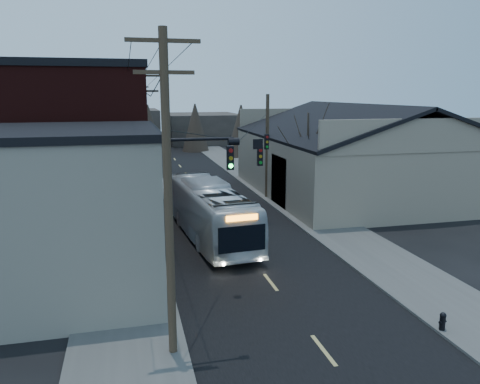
# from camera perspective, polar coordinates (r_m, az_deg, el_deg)

# --- Properties ---
(road_surface) EXTENTS (9.00, 110.00, 0.02)m
(road_surface) POSITION_cam_1_polar(r_m,az_deg,el_deg) (42.70, -5.16, 0.36)
(road_surface) COLOR black
(road_surface) RESTS_ON ground
(sidewalk_left) EXTENTS (4.00, 110.00, 0.12)m
(sidewalk_left) POSITION_cam_1_polar(r_m,az_deg,el_deg) (42.23, -13.90, -0.00)
(sidewalk_left) COLOR #474744
(sidewalk_left) RESTS_ON ground
(sidewalk_right) EXTENTS (4.00, 110.00, 0.12)m
(sidewalk_right) POSITION_cam_1_polar(r_m,az_deg,el_deg) (44.10, 3.22, 0.84)
(sidewalk_right) COLOR #474744
(sidewalk_right) RESTS_ON ground
(building_clapboard) EXTENTS (8.00, 8.00, 7.00)m
(building_clapboard) POSITION_cam_1_polar(r_m,az_deg,el_deg) (21.17, -20.95, -2.76)
(building_clapboard) COLOR gray
(building_clapboard) RESTS_ON ground
(building_brick) EXTENTS (10.00, 12.00, 10.00)m
(building_brick) POSITION_cam_1_polar(r_m,az_deg,el_deg) (31.79, -20.63, 4.74)
(building_brick) COLOR black
(building_brick) RESTS_ON ground
(building_left_far) EXTENTS (9.00, 14.00, 7.00)m
(building_left_far) POSITION_cam_1_polar(r_m,az_deg,el_deg) (47.74, -17.75, 5.32)
(building_left_far) COLOR #302A26
(building_left_far) RESTS_ON ground
(warehouse) EXTENTS (16.16, 20.60, 7.73)m
(warehouse) POSITION_cam_1_polar(r_m,az_deg,el_deg) (41.55, 13.93, 3.50)
(warehouse) COLOR gray
(warehouse) RESTS_ON ground
(building_far_left) EXTENTS (10.00, 12.00, 6.00)m
(building_far_left) POSITION_cam_1_polar(r_m,az_deg,el_deg) (76.56, -13.73, 7.50)
(building_far_left) COLOR #302A26
(building_far_left) RESTS_ON ground
(building_far_right) EXTENTS (12.00, 14.00, 5.00)m
(building_far_right) POSITION_cam_1_polar(r_m,az_deg,el_deg) (82.65, -4.62, 7.76)
(building_far_right) COLOR #302A26
(building_far_right) RESTS_ON ground
(bare_tree) EXTENTS (0.40, 0.40, 7.20)m
(bare_tree) POSITION_cam_1_polar(r_m,az_deg,el_deg) (34.21, 8.19, 3.49)
(bare_tree) COLOR black
(bare_tree) RESTS_ON ground
(utility_lines) EXTENTS (11.24, 45.28, 10.50)m
(utility_lines) POSITION_cam_1_polar(r_m,az_deg,el_deg) (35.82, -8.82, 6.03)
(utility_lines) COLOR #382B1E
(utility_lines) RESTS_ON ground
(bus) EXTENTS (3.78, 12.05, 3.30)m
(bus) POSITION_cam_1_polar(r_m,az_deg,el_deg) (28.05, -3.65, -2.36)
(bus) COLOR silver
(bus) RESTS_ON ground
(parked_car) EXTENTS (1.79, 4.39, 1.42)m
(parked_car) POSITION_cam_1_polar(r_m,az_deg,el_deg) (40.22, -8.96, 0.56)
(parked_car) COLOR #A6A9AE
(parked_car) RESTS_ON ground
(fire_hydrant) EXTENTS (0.33, 0.23, 0.68)m
(fire_hydrant) POSITION_cam_1_polar(r_m,az_deg,el_deg) (19.14, 23.47, -14.17)
(fire_hydrant) COLOR black
(fire_hydrant) RESTS_ON sidewalk_right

